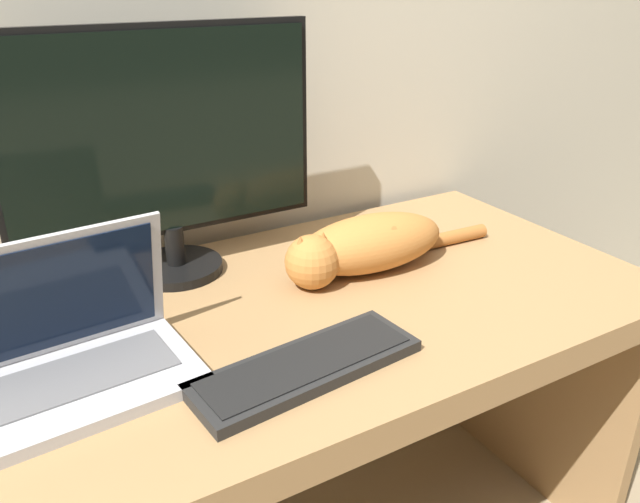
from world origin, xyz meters
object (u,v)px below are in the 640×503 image
laptop (75,356)px  cat (365,244)px  external_keyboard (306,366)px  monitor (164,149)px

laptop → cat: bearing=5.5°
external_keyboard → cat: (0.28, 0.26, 0.05)m
monitor → cat: bearing=-29.7°
monitor → external_keyboard: size_ratio=1.60×
monitor → cat: size_ratio=1.17×
monitor → laptop: bearing=-130.4°
laptop → external_keyboard: laptop is taller
laptop → external_keyboard: 0.36m
cat → external_keyboard: bearing=-134.7°
laptop → external_keyboard: bearing=-30.4°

